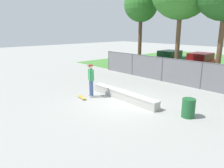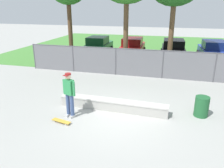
{
  "view_description": "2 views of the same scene",
  "coord_description": "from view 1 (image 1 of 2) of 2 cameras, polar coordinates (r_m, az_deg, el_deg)",
  "views": [
    {
      "loc": [
        7.62,
        -7.33,
        3.76
      ],
      "look_at": [
        -0.57,
        0.03,
        0.93
      ],
      "focal_mm": 34.71,
      "sensor_mm": 36.0,
      "label": 1
    },
    {
      "loc": [
        1.88,
        -7.86,
        4.29
      ],
      "look_at": [
        -0.39,
        0.72,
        1.16
      ],
      "focal_mm": 35.93,
      "sensor_mm": 36.0,
      "label": 2
    }
  ],
  "objects": [
    {
      "name": "ground_plane",
      "position": [
        11.22,
        1.84,
        -5.15
      ],
      "size": [
        80.0,
        80.0,
        0.0
      ],
      "primitive_type": "plane",
      "color": "#9E9E99"
    },
    {
      "name": "concrete_ledge",
      "position": [
        11.8,
        2.97,
        -2.97
      ],
      "size": [
        4.73,
        0.64,
        0.46
      ],
      "color": "#A8A59E",
      "rests_on": "ground"
    },
    {
      "name": "skateboarder",
      "position": [
        12.03,
        -5.55,
        1.26
      ],
      "size": [
        0.58,
        0.38,
        1.84
      ],
      "color": "beige",
      "rests_on": "ground"
    },
    {
      "name": "skateboard",
      "position": [
        12.08,
        -7.98,
        -3.47
      ],
      "size": [
        0.82,
        0.37,
        0.09
      ],
      "color": "gold",
      "rests_on": "ground"
    },
    {
      "name": "chainlink_fence",
      "position": [
        15.38,
        17.54,
        3.26
      ],
      "size": [
        14.84,
        0.07,
        1.76
      ],
      "color": "#4C4C51",
      "rests_on": "ground"
    },
    {
      "name": "tree_near_left",
      "position": [
        20.17,
        7.65,
        19.86
      ],
      "size": [
        2.96,
        2.96,
        7.25
      ],
      "color": "#513823",
      "rests_on": "ground"
    },
    {
      "name": "car_green",
      "position": [
        22.4,
        15.02,
        6.45
      ],
      "size": [
        2.13,
        4.26,
        1.66
      ],
      "color": "#1E6638",
      "rests_on": "ground"
    },
    {
      "name": "car_red",
      "position": [
        20.97,
        22.27,
        5.36
      ],
      "size": [
        2.13,
        4.26,
        1.66
      ],
      "color": "#B21E1E",
      "rests_on": "ground"
    },
    {
      "name": "trash_bin",
      "position": [
        9.99,
        19.49,
        -5.97
      ],
      "size": [
        0.56,
        0.56,
        0.84
      ],
      "primitive_type": "cylinder",
      "color": "#1E592D",
      "rests_on": "ground"
    }
  ]
}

